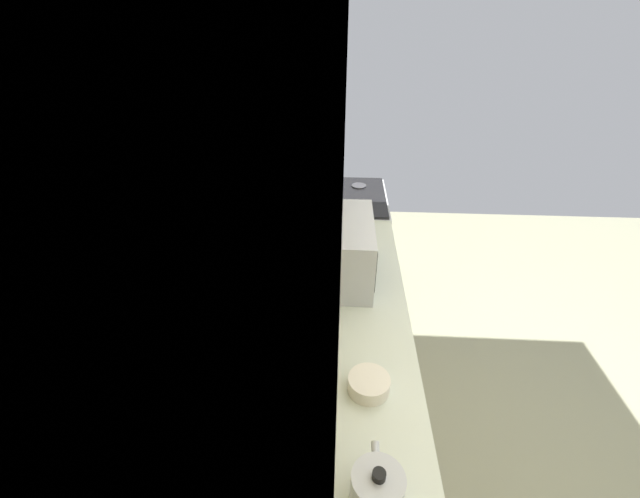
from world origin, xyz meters
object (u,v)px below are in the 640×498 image
Objects in this scene: kettle at (377,492)px; microwave at (337,249)px; bowl at (369,383)px; oven_range at (342,248)px.

microwave is at bearing 6.69° from kettle.
bowl is 0.77× the size of kettle.
kettle is (-0.41, 0.00, 0.04)m from bowl.
microwave is 0.75m from bowl.
bowl is at bearing 0.00° from kettle.
microwave is at bearing 10.34° from bowl.
oven_range reaches higher than kettle.
oven_range is 7.01× the size of bowl.
oven_range is 2.09× the size of microwave.
bowl is 0.41m from kettle.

